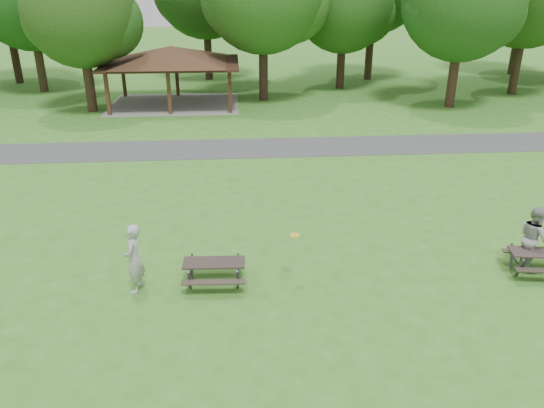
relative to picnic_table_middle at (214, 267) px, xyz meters
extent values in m
plane|color=#357320|center=(0.80, -1.47, -0.55)|extent=(160.00, 160.00, 0.00)
cube|color=#3F4042|center=(0.80, 12.53, -0.54)|extent=(120.00, 3.20, 0.02)
cube|color=#392315|center=(-6.90, 19.83, 0.75)|extent=(0.22, 0.22, 2.60)
cube|color=#311F12|center=(-6.90, 25.23, 0.75)|extent=(0.22, 0.22, 2.60)
cube|color=#3A2515|center=(-3.20, 19.83, 0.75)|extent=(0.22, 0.22, 2.60)
cube|color=#331C12|center=(-3.20, 25.23, 0.75)|extent=(0.22, 0.22, 2.60)
cube|color=#331C12|center=(0.50, 19.83, 0.75)|extent=(0.22, 0.22, 2.60)
cube|color=#331C12|center=(0.50, 25.23, 0.75)|extent=(0.22, 0.22, 2.60)
cube|color=black|center=(-3.20, 22.53, 2.13)|extent=(8.60, 6.60, 0.16)
pyramid|color=#382216|center=(-3.20, 22.53, 2.71)|extent=(7.01, 7.01, 1.00)
cube|color=gray|center=(-3.20, 22.53, -0.53)|extent=(8.40, 6.40, 0.03)
cylinder|color=#2F2015|center=(-13.20, 27.53, 1.38)|extent=(0.60, 0.60, 3.85)
sphere|color=#194112|center=(-11.44, 27.83, 5.45)|extent=(5.07, 5.07, 5.07)
sphere|color=#184C15|center=(-14.76, 27.33, 5.64)|extent=(4.68, 4.68, 4.68)
cylinder|color=black|center=(-8.20, 21.03, 1.20)|extent=(0.60, 0.60, 3.50)
sphere|color=#1C4012|center=(-8.20, 21.03, 5.43)|extent=(6.60, 6.60, 6.60)
sphere|color=#174213|center=(-6.71, 21.33, 4.77)|extent=(4.29, 4.29, 4.29)
sphere|color=#1F4B15|center=(-9.52, 20.83, 4.93)|extent=(3.96, 3.96, 3.96)
cylinder|color=black|center=(2.80, 23.53, 1.47)|extent=(0.60, 0.60, 4.02)
sphere|color=#214D16|center=(4.60, 23.83, 5.68)|extent=(5.20, 5.20, 5.20)
sphere|color=#1D4D16|center=(1.20, 23.33, 5.88)|extent=(4.80, 4.80, 4.80)
cylinder|color=black|center=(8.80, 27.03, 1.17)|extent=(0.60, 0.60, 3.43)
sphere|color=#1A4614|center=(8.80, 27.03, 5.51)|extent=(7.00, 7.00, 7.00)
sphere|color=#1B4413|center=(10.38, 27.33, 4.81)|extent=(4.55, 4.55, 4.55)
sphere|color=#134213|center=(7.40, 26.83, 4.98)|extent=(4.20, 4.20, 4.20)
cylinder|color=black|center=(14.80, 20.53, 1.34)|extent=(0.60, 0.60, 3.78)
sphere|color=#164112|center=(14.80, 20.53, 6.01)|extent=(7.40, 7.40, 7.40)
sphere|color=#1A4213|center=(16.47, 20.83, 5.27)|extent=(4.81, 4.81, 4.81)
sphere|color=#144212|center=(13.32, 20.33, 5.45)|extent=(4.44, 4.44, 4.44)
cylinder|color=black|center=(20.80, 24.03, 1.55)|extent=(0.60, 0.60, 4.20)
cylinder|color=black|center=(-16.20, 31.03, 1.64)|extent=(0.60, 0.60, 4.38)
cylinder|color=black|center=(-1.20, 31.53, 1.52)|extent=(0.60, 0.60, 4.13)
cylinder|color=black|center=(11.80, 30.53, 1.73)|extent=(0.60, 0.60, 4.55)
cylinder|color=black|center=(24.80, 32.03, 1.59)|extent=(0.60, 0.60, 4.27)
cube|color=#2B221F|center=(0.00, 0.00, 0.15)|extent=(1.73, 0.74, 0.05)
cube|color=#322A24|center=(-0.02, -0.56, -0.13)|extent=(1.71, 0.31, 0.04)
cube|color=#2E2821|center=(0.02, 0.56, -0.13)|extent=(1.71, 0.31, 0.04)
cube|color=#47474A|center=(-0.67, -0.33, -0.20)|extent=(0.07, 0.36, 0.74)
cube|color=#38383B|center=(-0.64, 0.38, -0.20)|extent=(0.07, 0.36, 0.74)
cube|color=#3B3C3E|center=(-0.66, 0.02, -0.17)|extent=(0.11, 1.39, 0.05)
cube|color=#444346|center=(0.64, -0.38, -0.20)|extent=(0.07, 0.36, 0.74)
cube|color=#3E3F41|center=(0.67, 0.33, -0.20)|extent=(0.07, 0.36, 0.74)
cube|color=#3A3A3D|center=(0.66, -0.02, -0.17)|extent=(0.11, 1.39, 0.05)
cube|color=#2E2521|center=(9.36, -0.12, 0.14)|extent=(1.77, 0.92, 0.05)
cube|color=#322B24|center=(9.44, 0.43, -0.14)|extent=(1.70, 0.50, 0.04)
cube|color=#3C3C3E|center=(8.66, -0.36, -0.20)|extent=(0.11, 0.36, 0.73)
cube|color=#3F3F41|center=(8.77, 0.33, -0.20)|extent=(0.11, 0.36, 0.73)
cube|color=#414144|center=(8.72, -0.02, -0.18)|extent=(0.27, 1.36, 0.05)
cylinder|color=gold|center=(2.24, 0.01, 0.91)|extent=(0.32, 0.32, 0.02)
imported|color=#ACACAF|center=(-2.13, -0.14, 0.45)|extent=(0.57, 0.78, 1.99)
imported|color=#959597|center=(9.28, 0.25, 0.43)|extent=(0.79, 0.99, 1.95)
camera|label=1|loc=(0.64, -12.87, 7.52)|focal=35.00mm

